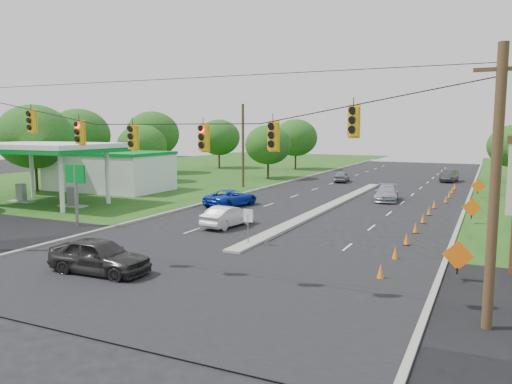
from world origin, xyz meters
The scene contains 38 objects.
ground centered at (0.00, 0.00, 0.00)m, with size 160.00×160.00×0.00m, color black.
grass_left centered at (-30.00, 20.00, 0.00)m, with size 40.00×160.00×0.06m, color #1E4714.
cross_street centered at (0.00, 0.00, 0.00)m, with size 160.00×14.00×0.02m, color black.
curb_left centered at (-10.10, 30.00, 0.00)m, with size 0.25×110.00×0.16m, color gray.
curb_right centered at (10.10, 30.00, 0.00)m, with size 0.25×110.00×0.16m, color gray.
median centered at (0.00, 21.00, 0.00)m, with size 1.00×34.00×0.18m, color gray.
median_sign centered at (0.00, 6.00, 1.46)m, with size 0.55×0.06×2.05m.
signal_span centered at (-0.05, -1.00, 4.97)m, with size 25.60×0.32×9.00m.
utility_pole_far_left centered at (-12.50, 30.00, 4.50)m, with size 0.28×0.28×9.00m, color #422D1C.
utility_pole_far_right centered at (12.50, 35.00, 4.50)m, with size 0.28×0.28×9.00m, color #422D1C.
gas_station centered at (-23.64, 20.24, 2.58)m, with size 18.40×19.70×5.20m.
cone_0 centered at (7.81, 3.00, 0.35)m, with size 0.32×0.32×0.70m, color orange.
cone_1 centered at (7.81, 6.50, 0.35)m, with size 0.32×0.32×0.70m, color orange.
cone_2 centered at (7.81, 10.00, 0.35)m, with size 0.32×0.32×0.70m, color orange.
cone_3 centered at (7.81, 13.50, 0.35)m, with size 0.32×0.32×0.70m, color orange.
cone_4 centered at (7.81, 17.00, 0.35)m, with size 0.32×0.32×0.70m, color orange.
cone_5 centered at (7.81, 20.50, 0.35)m, with size 0.32×0.32×0.70m, color orange.
cone_6 centered at (7.81, 24.00, 0.35)m, with size 0.32×0.32×0.70m, color orange.
cone_7 centered at (8.41, 27.50, 0.35)m, with size 0.32×0.32×0.70m, color orange.
cone_8 centered at (8.41, 31.00, 0.35)m, with size 0.32×0.32×0.70m, color orange.
cone_9 centered at (8.41, 34.50, 0.35)m, with size 0.32×0.32×0.70m, color orange.
cone_10 centered at (8.41, 38.00, 0.35)m, with size 0.32×0.32×0.70m, color orange.
work_sign_0 centered at (10.80, 4.00, 1.09)m, with size 1.27×0.58×1.37m.
work_sign_1 centered at (10.80, 18.00, 1.09)m, with size 1.27×0.58×1.37m.
work_sign_2 centered at (10.80, 32.00, 1.09)m, with size 1.27×0.58×1.37m.
tree_1 centered at (-30.00, 18.00, 5.58)m, with size 7.56×7.56×8.82m.
tree_2 centered at (-26.00, 30.00, 4.34)m, with size 5.88×5.88×6.86m.
tree_3 centered at (-32.00, 40.00, 5.58)m, with size 7.56×7.56×8.82m.
tree_4 centered at (-28.00, 52.00, 4.96)m, with size 6.72×6.72×7.84m.
tree_5 centered at (-14.00, 40.00, 4.34)m, with size 5.88×5.88×6.86m.
tree_6 centered at (-16.00, 55.00, 4.96)m, with size 6.72×6.72×7.84m.
tree_14 centered at (-34.00, 28.00, 5.58)m, with size 7.56×7.56×8.82m.
black_sedan centered at (-3.64, -1.52, 0.80)m, with size 1.90×4.73×1.61m, color #282626.
white_sedan centered at (-3.63, 10.31, 0.69)m, with size 1.47×4.22×1.39m, color #BCBCBC.
blue_pickup centered at (-7.56, 18.10, 0.70)m, with size 2.31×5.02×1.40m, color #1031AE.
silver_car_far centered at (3.51, 26.73, 0.69)m, with size 1.92×4.72×1.37m, color #9198AA.
silver_car_oncoming centered at (-4.42, 40.31, 0.66)m, with size 1.55×3.86×1.32m, color slate.
dark_car_receding centered at (7.25, 46.14, 0.71)m, with size 1.50×4.30×1.42m, color #272727.
Camera 1 is at (11.90, -17.99, 6.44)m, focal length 35.00 mm.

